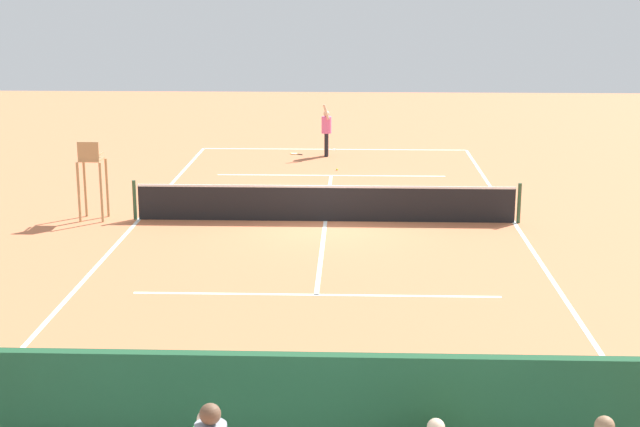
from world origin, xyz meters
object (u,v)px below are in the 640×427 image
(umpire_chair, at_px, (91,172))
(tennis_player, at_px, (326,129))
(tennis_racket, at_px, (295,154))
(tennis_ball_near, at_px, (337,169))
(tennis_net, at_px, (325,203))

(umpire_chair, relative_size, tennis_player, 1.11)
(tennis_racket, distance_m, tennis_ball_near, 3.46)
(tennis_player, xyz_separation_m, tennis_racket, (1.19, -0.40, -1.00))
(umpire_chair, distance_m, tennis_racket, 11.17)
(tennis_player, xyz_separation_m, tennis_ball_near, (-0.44, 2.65, -0.98))
(tennis_net, bearing_deg, umpire_chair, 0.59)
(umpire_chair, xyz_separation_m, tennis_ball_near, (-6.38, -6.98, -1.28))
(tennis_racket, bearing_deg, tennis_player, 161.55)
(tennis_net, height_order, tennis_ball_near, tennis_net)
(tennis_net, distance_m, tennis_ball_near, 6.93)
(umpire_chair, xyz_separation_m, tennis_player, (-5.94, -9.63, -0.30))
(tennis_net, height_order, umpire_chair, umpire_chair)
(tennis_net, xyz_separation_m, tennis_ball_near, (-0.18, -6.91, -0.47))
(umpire_chair, height_order, tennis_racket, umpire_chair)
(tennis_player, distance_m, tennis_ball_near, 2.86)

